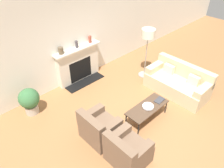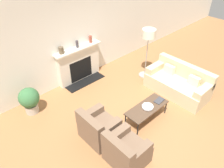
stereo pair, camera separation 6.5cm
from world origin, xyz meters
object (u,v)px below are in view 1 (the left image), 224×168
object	(u,v)px
book	(159,100)
armchair_far	(99,128)
potted_plant	(29,100)
mantel_vase_left	(61,51)
armchair_near	(127,151)
coffee_table	(147,108)
fireplace	(79,65)
bowl	(148,106)
couch	(178,83)
mantel_vase_center_left	(77,44)
floor_lamp	(148,38)
mantel_vase_center_right	(90,39)

from	to	relation	value
book	armchair_far	bearing A→B (deg)	161.41
potted_plant	mantel_vase_left	bearing A→B (deg)	16.43
armchair_near	coffee_table	size ratio (longest dim) A/B	0.68
mantel_vase_left	coffee_table	bearing A→B (deg)	-75.79
potted_plant	coffee_table	bearing A→B (deg)	-48.40
book	potted_plant	xyz separation A→B (m)	(-2.47, 2.36, 0.00)
coffee_table	potted_plant	distance (m)	3.08
fireplace	bowl	size ratio (longest dim) A/B	5.53
armchair_far	potted_plant	distance (m)	2.08
armchair_near	couch	bearing A→B (deg)	-77.93
fireplace	potted_plant	distance (m)	1.95
armchair_near	mantel_vase_center_left	size ratio (longest dim) A/B	3.69
couch	mantel_vase_center_left	bearing A→B (deg)	-146.50
mantel_vase_left	armchair_far	bearing A→B (deg)	-104.60
armchair_far	armchair_near	bearing A→B (deg)	-180.00
armchair_far	coffee_table	distance (m)	1.35
mantel_vase_center_left	potted_plant	size ratio (longest dim) A/B	0.29
armchair_far	book	distance (m)	1.77
bowl	book	world-z (taller)	bowl
armchair_near	armchair_far	distance (m)	0.88
fireplace	floor_lamp	world-z (taller)	floor_lamp
couch	book	bearing A→B (deg)	-81.98
mantel_vase_left	mantel_vase_center_right	distance (m)	1.07
coffee_table	bowl	size ratio (longest dim) A/B	4.18
couch	coffee_table	size ratio (longest dim) A/B	1.52
couch	mantel_vase_center_right	bearing A→B (deg)	-154.99
armchair_far	coffee_table	xyz separation A→B (m)	(1.29, -0.37, 0.06)
bowl	fireplace	bearing A→B (deg)	92.86
bowl	mantel_vase_center_left	distance (m)	2.84
couch	book	world-z (taller)	couch
armchair_far	mantel_vase_left	distance (m)	2.58
fireplace	potted_plant	xyz separation A→B (m)	(-1.91, -0.39, -0.12)
armchair_far	bowl	bearing A→B (deg)	-106.65
bowl	mantel_vase_center_left	size ratio (longest dim) A/B	1.31
couch	mantel_vase_center_left	size ratio (longest dim) A/B	8.31
armchair_far	mantel_vase_left	size ratio (longest dim) A/B	4.03
fireplace	mantel_vase_center_right	xyz separation A→B (m)	(0.52, 0.01, 0.69)
armchair_near	mantel_vase_left	bearing A→B (deg)	-10.71
fireplace	mantel_vase_left	world-z (taller)	mantel_vase_left
book	coffee_table	bearing A→B (deg)	167.72
fireplace	coffee_table	distance (m)	2.70
armchair_near	potted_plant	size ratio (longest dim) A/B	1.07
book	potted_plant	size ratio (longest dim) A/B	0.39
floor_lamp	coffee_table	bearing A→B (deg)	-139.05
fireplace	couch	world-z (taller)	fireplace
book	potted_plant	bearing A→B (deg)	131.72
potted_plant	couch	bearing A→B (deg)	-31.12
coffee_table	mantel_vase_left	distance (m)	2.92
fireplace	mantel_vase_center_left	distance (m)	0.69
mantel_vase_left	mantel_vase_center_right	size ratio (longest dim) A/B	0.91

